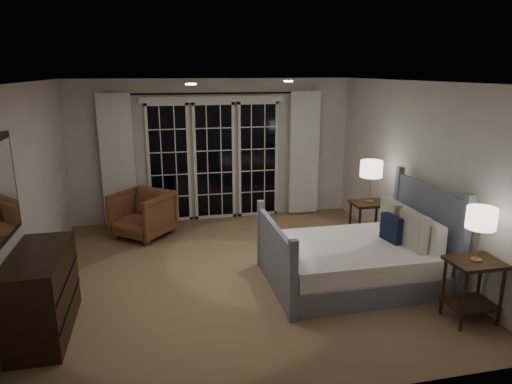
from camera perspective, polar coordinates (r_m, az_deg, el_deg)
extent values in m
plane|color=#89654A|center=(6.20, -1.97, -10.17)|extent=(5.00, 5.00, 0.00)
plane|color=white|center=(5.61, -2.21, 13.59)|extent=(5.00, 5.00, 0.00)
cube|color=silver|center=(5.88, -26.77, -0.29)|extent=(0.02, 5.00, 2.50)
cube|color=silver|center=(6.69, 19.49, 2.17)|extent=(0.02, 5.00, 2.50)
cube|color=silver|center=(8.20, -5.29, 5.22)|extent=(5.00, 0.02, 2.50)
cube|color=silver|center=(3.48, 5.56, -8.64)|extent=(5.00, 0.02, 2.50)
cube|color=black|center=(8.15, -10.82, 3.52)|extent=(0.66, 0.02, 2.02)
cube|color=black|center=(8.21, -5.23, 3.81)|extent=(0.66, 0.02, 2.02)
cube|color=black|center=(8.35, 0.23, 4.06)|extent=(0.66, 0.02, 2.02)
cube|color=white|center=(8.05, -5.41, 11.48)|extent=(2.50, 0.04, 0.10)
cylinder|color=black|center=(7.99, -5.37, 12.18)|extent=(3.50, 0.03, 0.03)
cube|color=white|center=(8.07, -16.89, 3.74)|extent=(0.55, 0.10, 2.25)
cube|color=white|center=(8.47, 6.01, 4.82)|extent=(0.55, 0.10, 2.25)
cylinder|color=white|center=(6.38, 4.07, 13.65)|extent=(0.12, 0.12, 0.01)
cylinder|color=white|center=(5.14, -8.15, 13.20)|extent=(0.12, 0.12, 0.01)
cube|color=slate|center=(6.06, 11.81, -9.68)|extent=(1.92, 1.50, 0.28)
cube|color=white|center=(5.96, 11.95, -7.43)|extent=(1.86, 1.44, 0.23)
cube|color=slate|center=(6.36, 20.47, -4.60)|extent=(0.06, 1.50, 1.21)
cube|color=slate|center=(5.62, 2.36, -8.24)|extent=(0.06, 1.50, 0.84)
cube|color=white|center=(5.98, 20.56, -4.98)|extent=(0.14, 0.60, 0.36)
cube|color=white|center=(6.49, 17.54, -3.15)|extent=(0.14, 0.60, 0.36)
cube|color=#BEB99D|center=(5.91, 19.09, -4.61)|extent=(0.16, 0.46, 0.45)
cube|color=#BEB99D|center=(6.36, 16.50, -2.99)|extent=(0.16, 0.46, 0.45)
cube|color=#121B34|center=(6.08, 16.56, -4.38)|extent=(0.15, 0.35, 0.34)
cube|color=#301F10|center=(5.39, 25.75, -7.92)|extent=(0.54, 0.43, 0.04)
cube|color=#301F10|center=(5.58, 25.17, -12.51)|extent=(0.49, 0.39, 0.03)
cylinder|color=#301F10|center=(5.27, 24.49, -12.39)|extent=(0.04, 0.04, 0.67)
cylinder|color=#301F10|center=(5.54, 28.31, -11.51)|extent=(0.04, 0.04, 0.67)
cylinder|color=#301F10|center=(5.52, 22.35, -10.90)|extent=(0.04, 0.04, 0.67)
cylinder|color=#301F10|center=(5.78, 26.10, -10.15)|extent=(0.04, 0.04, 0.67)
cube|color=#301F10|center=(7.19, 13.95, -1.39)|extent=(0.53, 0.42, 0.04)
cube|color=#301F10|center=(7.33, 13.72, -4.94)|extent=(0.48, 0.38, 0.03)
cylinder|color=#301F10|center=(7.05, 12.77, -4.51)|extent=(0.04, 0.04, 0.65)
cylinder|color=#301F10|center=(7.25, 15.94, -4.19)|extent=(0.04, 0.04, 0.65)
cylinder|color=#301F10|center=(7.34, 11.66, -3.67)|extent=(0.04, 0.04, 0.65)
cylinder|color=#301F10|center=(7.53, 14.74, -3.39)|extent=(0.04, 0.04, 0.65)
cylinder|color=tan|center=(5.38, 25.78, -7.62)|extent=(0.12, 0.12, 0.02)
cylinder|color=tan|center=(5.32, 26.00, -5.82)|extent=(0.02, 0.02, 0.34)
cylinder|color=white|center=(5.23, 26.36, -2.94)|extent=(0.30, 0.30, 0.22)
cylinder|color=tan|center=(7.18, 13.97, -1.16)|extent=(0.12, 0.12, 0.02)
cylinder|color=tan|center=(7.13, 14.07, 0.38)|extent=(0.02, 0.02, 0.38)
cylinder|color=white|center=(7.06, 14.23, 2.83)|extent=(0.33, 0.33, 0.25)
imported|color=brown|center=(7.62, -13.97, -2.71)|extent=(1.15, 1.15, 0.75)
cube|color=#301F10|center=(5.23, -25.20, -11.41)|extent=(0.52, 1.24, 0.88)
cube|color=black|center=(5.24, -22.15, -12.83)|extent=(0.01, 1.22, 0.01)
cube|color=black|center=(5.12, -22.47, -9.96)|extent=(0.01, 1.22, 0.01)
cube|color=#301F10|center=(4.93, -29.35, 0.29)|extent=(0.04, 0.85, 1.00)
cube|color=white|center=(4.93, -29.07, 0.31)|extent=(0.01, 0.73, 0.88)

